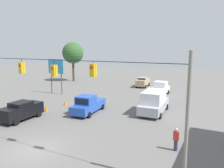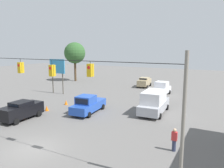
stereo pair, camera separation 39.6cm
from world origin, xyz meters
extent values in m
plane|color=#605E5B|center=(0.00, 0.00, 0.00)|extent=(140.00, 140.00, 0.00)
cylinder|color=slate|center=(-10.58, -0.72, 3.68)|extent=(0.20, 0.20, 7.35)
cylinder|color=black|center=(0.00, -0.72, 6.66)|extent=(21.15, 0.04, 0.04)
cube|color=gold|center=(-4.80, -0.72, 6.09)|extent=(0.32, 0.36, 0.81)
cylinder|color=black|center=(-4.80, -0.72, 6.57)|extent=(0.03, 0.03, 0.16)
cylinder|color=red|center=(-4.80, -0.53, 6.27)|extent=(0.20, 0.02, 0.20)
cube|color=gold|center=(-1.60, -0.72, 5.91)|extent=(0.32, 0.36, 0.80)
cylinder|color=black|center=(-1.60, -0.72, 6.48)|extent=(0.03, 0.03, 0.35)
cylinder|color=red|center=(-1.60, -0.53, 6.09)|extent=(0.20, 0.02, 0.20)
cube|color=gold|center=(1.60, -0.72, 5.98)|extent=(0.32, 0.36, 0.83)
cylinder|color=black|center=(1.60, -0.72, 6.52)|extent=(0.03, 0.03, 0.26)
cylinder|color=red|center=(1.60, -0.53, 6.16)|extent=(0.20, 0.02, 0.20)
cube|color=tan|center=(1.87, -29.20, 0.89)|extent=(2.17, 4.59, 1.13)
cube|color=tan|center=(1.87, -29.20, 1.63)|extent=(1.80, 2.09, 0.36)
cube|color=black|center=(1.79, -28.22, 1.63)|extent=(1.42, 0.15, 0.25)
cylinder|color=black|center=(2.63, -27.68, 0.32)|extent=(0.28, 0.66, 0.64)
cylinder|color=black|center=(0.86, -27.84, 0.32)|extent=(0.28, 0.66, 0.64)
cylinder|color=black|center=(2.89, -30.56, 0.32)|extent=(0.28, 0.66, 0.64)
cylinder|color=black|center=(1.12, -30.72, 0.32)|extent=(0.28, 0.66, 0.64)
cube|color=#234CB2|center=(1.66, -9.85, 0.77)|extent=(2.55, 5.67, 0.90)
cube|color=#234CB2|center=(1.59, -9.19, 1.67)|extent=(2.02, 2.16, 0.90)
cube|color=black|center=(1.49, -8.20, 1.67)|extent=(1.58, 0.19, 0.63)
cylinder|color=black|center=(2.46, -7.97, 0.32)|extent=(0.29, 0.66, 0.64)
cylinder|color=black|center=(0.49, -8.17, 0.32)|extent=(0.29, 0.66, 0.64)
cylinder|color=black|center=(2.84, -11.52, 0.32)|extent=(0.29, 0.66, 0.64)
cylinder|color=black|center=(0.86, -11.73, 0.32)|extent=(0.29, 0.66, 0.64)
cube|color=silver|center=(-3.07, -22.95, 0.77)|extent=(2.20, 5.62, 0.90)
cube|color=silver|center=(-3.08, -23.62, 1.67)|extent=(1.95, 2.05, 0.90)
cube|color=black|center=(-3.11, -24.63, 1.67)|extent=(1.65, 0.06, 0.63)
cylinder|color=black|center=(-4.14, -24.74, 0.32)|extent=(0.24, 0.65, 0.64)
cylinder|color=black|center=(-2.08, -24.79, 0.32)|extent=(0.24, 0.65, 0.64)
cylinder|color=black|center=(-4.05, -21.12, 0.32)|extent=(0.24, 0.65, 0.64)
cylinder|color=black|center=(-1.99, -21.17, 0.32)|extent=(0.24, 0.65, 0.64)
cube|color=black|center=(6.49, -4.42, 0.94)|extent=(1.94, 4.63, 1.24)
cube|color=black|center=(6.49, -4.42, 1.74)|extent=(1.74, 2.05, 0.36)
cube|color=black|center=(6.47, -3.40, 1.74)|extent=(1.48, 0.05, 0.25)
cylinder|color=black|center=(7.39, -2.91, 0.32)|extent=(0.23, 0.64, 0.64)
cylinder|color=black|center=(5.54, -2.94, 0.32)|extent=(0.23, 0.64, 0.64)
cylinder|color=black|center=(7.45, -5.89, 0.32)|extent=(0.23, 0.64, 0.64)
cylinder|color=black|center=(5.60, -5.93, 0.32)|extent=(0.23, 0.64, 0.64)
cube|color=#A8AAB2|center=(-5.12, -13.29, 0.82)|extent=(2.66, 6.18, 1.00)
cube|color=silver|center=(-5.14, -12.99, 1.98)|extent=(2.35, 3.99, 1.32)
cube|color=black|center=(-5.03, -14.93, 1.98)|extent=(1.85, 0.12, 0.92)
cylinder|color=black|center=(-6.17, -15.32, 0.32)|extent=(0.26, 0.65, 0.64)
cylinder|color=black|center=(-3.86, -15.19, 0.32)|extent=(0.26, 0.65, 0.64)
cylinder|color=black|center=(-6.39, -11.39, 0.32)|extent=(0.26, 0.65, 0.64)
cylinder|color=black|center=(-4.08, -11.26, 0.32)|extent=(0.26, 0.65, 0.64)
cone|color=orange|center=(6.47, -4.59, 0.32)|extent=(0.43, 0.43, 0.63)
cone|color=orange|center=(6.48, -7.97, 0.32)|extent=(0.43, 0.43, 0.63)
cone|color=orange|center=(6.30, -11.29, 0.32)|extent=(0.43, 0.43, 0.63)
cylinder|color=#4C473D|center=(11.20, -16.40, 1.68)|extent=(0.16, 0.16, 3.36)
cylinder|color=#4C473D|center=(13.36, -16.40, 1.68)|extent=(0.16, 0.16, 3.36)
cube|color=#338CBF|center=(12.28, -16.40, 4.52)|extent=(3.08, 0.12, 2.31)
cylinder|color=#2D334C|center=(-9.35, -4.72, 0.41)|extent=(0.28, 0.28, 0.82)
cube|color=red|center=(-9.35, -4.72, 1.15)|extent=(0.40, 0.24, 0.65)
sphere|color=tan|center=(-9.35, -4.72, 1.60)|extent=(0.26, 0.26, 0.26)
cylinder|color=#4C3823|center=(18.40, -28.97, 2.53)|extent=(0.48, 0.48, 5.07)
sphere|color=#2D5628|center=(18.40, -28.97, 6.37)|extent=(4.74, 4.74, 4.74)
camera|label=1|loc=(-12.12, 10.82, 7.47)|focal=35.00mm
camera|label=2|loc=(-12.47, 10.64, 7.47)|focal=35.00mm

